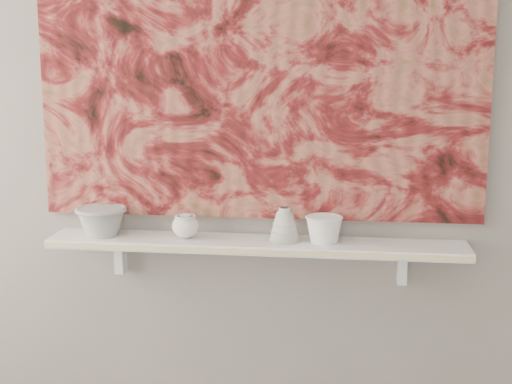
% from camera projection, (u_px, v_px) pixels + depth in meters
% --- Properties ---
extents(wall_back, '(3.60, 0.00, 3.60)m').
position_uv_depth(wall_back, '(259.00, 112.00, 2.39)').
color(wall_back, gray).
rests_on(wall_back, floor).
extents(shelf, '(1.40, 0.18, 0.03)m').
position_uv_depth(shelf, '(255.00, 244.00, 2.38)').
color(shelf, silver).
rests_on(shelf, wall_back).
extents(shelf_stripe, '(1.40, 0.01, 0.02)m').
position_uv_depth(shelf_stripe, '(252.00, 252.00, 2.29)').
color(shelf_stripe, beige).
rests_on(shelf_stripe, shelf).
extents(bracket_left, '(0.03, 0.06, 0.12)m').
position_uv_depth(bracket_left, '(121.00, 256.00, 2.52)').
color(bracket_left, silver).
rests_on(bracket_left, wall_back).
extents(bracket_right, '(0.03, 0.06, 0.12)m').
position_uv_depth(bracket_right, '(402.00, 266.00, 2.40)').
color(bracket_right, silver).
rests_on(bracket_right, wall_back).
extents(painting, '(1.50, 0.02, 1.10)m').
position_uv_depth(painting, '(259.00, 54.00, 2.34)').
color(painting, maroon).
rests_on(painting, wall_back).
extents(house_motif, '(0.09, 0.00, 0.08)m').
position_uv_depth(house_motif, '(394.00, 150.00, 2.33)').
color(house_motif, black).
rests_on(house_motif, painting).
extents(bowl_grey, '(0.23, 0.23, 0.10)m').
position_uv_depth(bowl_grey, '(101.00, 221.00, 2.44)').
color(bowl_grey, '#9D9D9B').
rests_on(bowl_grey, shelf).
extents(cup_cream, '(0.09, 0.09, 0.08)m').
position_uv_depth(cup_cream, '(185.00, 226.00, 2.40)').
color(cup_cream, silver).
rests_on(cup_cream, shelf).
extents(bell_vessel, '(0.11, 0.11, 0.11)m').
position_uv_depth(bell_vessel, '(284.00, 224.00, 2.36)').
color(bell_vessel, beige).
rests_on(bell_vessel, shelf).
extents(bowl_white, '(0.16, 0.16, 0.09)m').
position_uv_depth(bowl_white, '(324.00, 229.00, 2.34)').
color(bowl_white, white).
rests_on(bowl_white, shelf).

